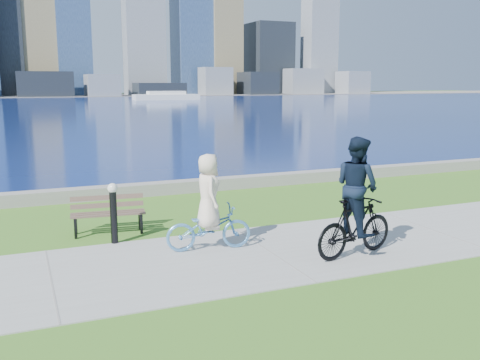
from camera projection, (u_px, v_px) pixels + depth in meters
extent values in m
plane|color=#37681B|center=(270.00, 253.00, 10.32)|extent=(320.00, 320.00, 0.00)
cube|color=gray|center=(270.00, 252.00, 10.32)|extent=(80.00, 3.50, 0.02)
cube|color=gray|center=(179.00, 187.00, 15.91)|extent=(90.00, 0.50, 0.35)
cube|color=navy|center=(48.00, 105.00, 75.63)|extent=(320.00, 131.00, 0.01)
cube|color=slate|center=(33.00, 96.00, 128.22)|extent=(320.00, 30.00, 0.12)
cube|color=black|center=(45.00, 84.00, 119.72)|extent=(11.83, 9.36, 5.59)
cube|color=slate|center=(102.00, 85.00, 123.91)|extent=(7.25, 8.62, 5.02)
cube|color=black|center=(159.00, 89.00, 129.57)|extent=(11.61, 7.96, 3.09)
cube|color=slate|center=(215.00, 81.00, 136.24)|extent=(7.41, 6.21, 6.98)
cube|color=black|center=(258.00, 83.00, 139.98)|extent=(8.16, 9.24, 5.85)
cube|color=slate|center=(303.00, 81.00, 147.69)|extent=(9.82, 6.02, 6.93)
cube|color=slate|center=(353.00, 83.00, 150.40)|extent=(7.28, 6.91, 6.24)
cube|color=olive|center=(36.00, 32.00, 127.94)|extent=(10.30, 8.04, 30.29)
cube|color=slate|center=(143.00, 21.00, 133.91)|extent=(9.85, 6.43, 36.72)
cube|color=olive|center=(222.00, 17.00, 144.67)|extent=(8.17, 10.34, 41.45)
cube|color=black|center=(269.00, 59.00, 153.03)|extent=(10.98, 11.77, 19.73)
cube|color=slate|center=(320.00, 5.00, 150.98)|extent=(8.86, 6.37, 49.41)
cube|color=white|center=(166.00, 97.00, 98.95)|extent=(12.09, 3.45, 1.04)
cube|color=white|center=(166.00, 93.00, 98.80)|extent=(6.91, 2.59, 0.60)
cube|color=black|center=(76.00, 229.00, 11.21)|extent=(0.07, 0.07, 0.44)
cube|color=black|center=(141.00, 224.00, 11.58)|extent=(0.07, 0.07, 0.44)
cube|color=black|center=(76.00, 224.00, 11.54)|extent=(0.07, 0.07, 0.44)
cube|color=black|center=(140.00, 220.00, 11.92)|extent=(0.07, 0.07, 0.44)
cube|color=brown|center=(109.00, 215.00, 11.35)|extent=(1.57, 0.28, 0.04)
cube|color=brown|center=(108.00, 214.00, 11.50)|extent=(1.57, 0.28, 0.04)
cube|color=brown|center=(108.00, 212.00, 11.65)|extent=(1.57, 0.28, 0.04)
cube|color=brown|center=(107.00, 205.00, 11.74)|extent=(1.56, 0.24, 0.11)
cube|color=brown|center=(107.00, 197.00, 11.73)|extent=(1.56, 0.24, 0.11)
cylinder|color=black|center=(114.00, 217.00, 10.80)|extent=(0.14, 0.14, 1.12)
sphere|color=silver|center=(112.00, 188.00, 10.69)|extent=(0.20, 0.20, 0.20)
imported|color=#5798D5|center=(209.00, 228.00, 10.39)|extent=(0.81, 1.74, 0.88)
imported|color=white|center=(208.00, 191.00, 10.26)|extent=(0.56, 0.78, 1.46)
imported|color=black|center=(355.00, 227.00, 9.99)|extent=(0.88, 1.92, 1.12)
imported|color=black|center=(357.00, 186.00, 9.85)|extent=(0.84, 0.99, 1.83)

